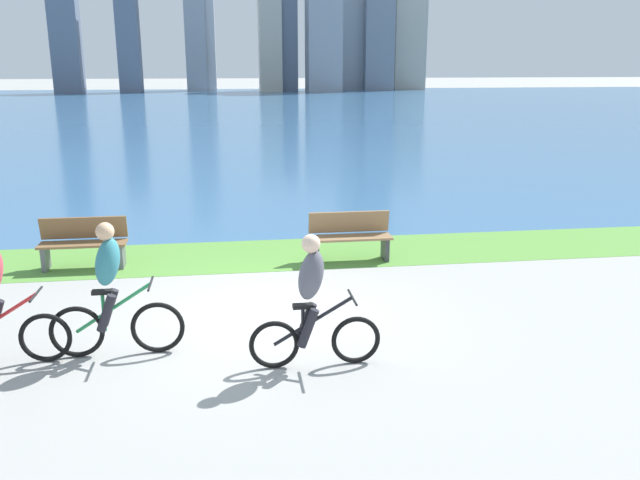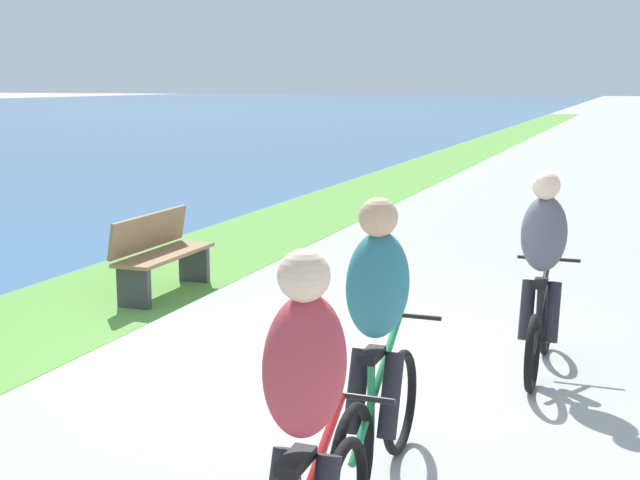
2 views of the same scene
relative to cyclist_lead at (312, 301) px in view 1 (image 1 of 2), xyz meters
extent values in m
plane|color=#9E9E99|center=(-0.50, 1.62, -0.83)|extent=(300.00, 300.00, 0.00)
cube|color=#59933D|center=(-0.50, 4.81, -0.82)|extent=(120.00, 2.13, 0.01)
cube|color=#386693|center=(-0.50, 46.43, -0.83)|extent=(300.00, 81.11, 0.00)
torus|color=black|center=(0.53, 0.00, -0.53)|extent=(0.60, 0.06, 0.60)
torus|color=black|center=(-0.46, 0.00, -0.53)|extent=(0.60, 0.06, 0.60)
cylinder|color=black|center=(0.01, 0.00, -0.25)|extent=(0.96, 0.04, 0.59)
cylinder|color=black|center=(-0.11, 0.00, -0.30)|extent=(0.04, 0.04, 0.45)
cube|color=black|center=(-0.11, 0.00, -0.06)|extent=(0.24, 0.10, 0.05)
cylinder|color=black|center=(0.48, 0.00, 0.02)|extent=(0.03, 0.52, 0.03)
ellipsoid|color=#595966|center=(-0.01, 0.00, 0.32)|extent=(0.40, 0.36, 0.65)
sphere|color=beige|center=(-0.01, 0.00, 0.70)|extent=(0.22, 0.22, 0.22)
cylinder|color=#26262D|center=(-0.06, 0.10, -0.30)|extent=(0.27, 0.11, 0.49)
cylinder|color=#26262D|center=(-0.06, -0.10, -0.30)|extent=(0.27, 0.11, 0.49)
torus|color=black|center=(-1.87, 0.65, -0.49)|extent=(0.67, 0.06, 0.67)
torus|color=black|center=(-2.85, 0.65, -0.49)|extent=(0.67, 0.06, 0.67)
cylinder|color=#268C4C|center=(-2.38, 0.65, -0.20)|extent=(0.95, 0.04, 0.62)
cylinder|color=#268C4C|center=(-2.50, 0.65, -0.25)|extent=(0.04, 0.04, 0.48)
cube|color=black|center=(-2.50, 0.65, 0.01)|extent=(0.24, 0.10, 0.05)
cylinder|color=black|center=(-1.92, 0.65, 0.09)|extent=(0.03, 0.52, 0.03)
ellipsoid|color=teal|center=(-2.41, 0.65, 0.39)|extent=(0.40, 0.36, 0.65)
sphere|color=#D8AD84|center=(-2.41, 0.65, 0.77)|extent=(0.22, 0.22, 0.22)
cylinder|color=#26262D|center=(-2.46, 0.75, -0.23)|extent=(0.27, 0.11, 0.49)
cylinder|color=#26262D|center=(-2.46, 0.55, -0.23)|extent=(0.27, 0.11, 0.49)
torus|color=black|center=(-3.20, 0.57, -0.51)|extent=(0.63, 0.06, 0.63)
cylinder|color=black|center=(-3.25, 0.57, 0.05)|extent=(0.03, 0.52, 0.03)
cube|color=brown|center=(-3.51, 4.42, -0.38)|extent=(1.50, 0.45, 0.04)
cube|color=brown|center=(-3.51, 4.61, -0.13)|extent=(1.50, 0.11, 0.40)
cube|color=#595960|center=(-2.86, 4.42, -0.60)|extent=(0.08, 0.37, 0.45)
cube|color=#595960|center=(-4.16, 4.42, -0.60)|extent=(0.08, 0.37, 0.45)
cube|color=olive|center=(1.26, 4.19, -0.38)|extent=(1.50, 0.45, 0.04)
cube|color=olive|center=(1.26, 4.38, -0.13)|extent=(1.50, 0.11, 0.40)
cube|color=#38383D|center=(1.91, 4.19, -0.60)|extent=(0.08, 0.37, 0.45)
cube|color=#38383D|center=(0.61, 4.19, -0.60)|extent=(0.08, 0.37, 0.45)
cube|color=slate|center=(-12.07, 77.27, 5.91)|extent=(2.53, 2.94, 13.47)
cube|color=slate|center=(-4.27, 82.02, 7.12)|extent=(2.40, 4.14, 15.90)
cube|color=#8C939E|center=(-4.27, 81.40, 7.98)|extent=(2.55, 4.18, 17.61)
cube|color=#B7B7BC|center=(-3.21, 81.48, 7.35)|extent=(2.72, 3.13, 16.34)
cube|color=#ADA899|center=(4.94, 78.18, 4.98)|extent=(2.74, 3.71, 11.61)
cube|color=slate|center=(6.23, 79.29, 4.98)|extent=(4.25, 4.19, 11.62)
cube|color=#8C939E|center=(11.41, 76.14, 5.18)|extent=(4.12, 4.20, 12.01)
cube|color=#8C939E|center=(16.50, 81.24, 10.15)|extent=(4.46, 3.77, 21.96)
cube|color=#ADA899|center=(23.87, 82.18, 6.11)|extent=(4.24, 3.11, 13.87)
camera|label=1|loc=(-0.94, -7.19, 2.71)|focal=36.80mm
camera|label=2|loc=(-6.90, -0.68, 1.50)|focal=48.41mm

